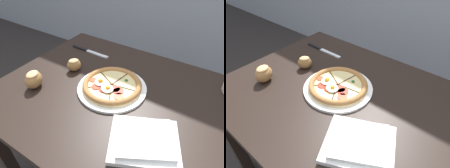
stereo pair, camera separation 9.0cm
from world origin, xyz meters
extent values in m
cube|color=black|center=(0.00, 0.00, 0.71)|extent=(1.12, 0.85, 0.03)
cube|color=black|center=(-0.51, -0.37, 0.35)|extent=(0.06, 0.06, 0.70)
cube|color=black|center=(-0.51, 0.37, 0.35)|extent=(0.06, 0.06, 0.70)
cylinder|color=white|center=(-0.05, 0.02, 0.74)|extent=(0.32, 0.32, 0.01)
cylinder|color=#E5C684|center=(-0.05, 0.02, 0.75)|extent=(0.27, 0.27, 0.01)
cylinder|color=#E0CC84|center=(-0.05, 0.02, 0.75)|extent=(0.23, 0.23, 0.00)
torus|color=#A36B38|center=(-0.05, 0.02, 0.76)|extent=(0.27, 0.27, 0.03)
cube|color=#472D19|center=(-0.04, 0.08, 0.76)|extent=(0.02, 0.11, 0.00)
cube|color=#472D19|center=(-0.10, 0.05, 0.76)|extent=(0.10, 0.06, 0.00)
cube|color=#472D19|center=(-0.09, -0.02, 0.76)|extent=(0.09, 0.08, 0.00)
cube|color=#472D19|center=(-0.03, -0.03, 0.76)|extent=(0.05, 0.10, 0.00)
cube|color=#472D19|center=(0.01, 0.03, 0.76)|extent=(0.11, 0.02, 0.00)
cylinder|color=red|center=(-0.02, 0.00, 0.76)|extent=(0.05, 0.05, 0.00)
cylinder|color=red|center=(0.00, -0.01, 0.76)|extent=(0.05, 0.05, 0.00)
cylinder|color=red|center=(-0.06, -0.03, 0.76)|extent=(0.04, 0.04, 0.00)
cylinder|color=red|center=(-0.10, -0.03, 0.76)|extent=(0.04, 0.04, 0.00)
cylinder|color=red|center=(-0.14, 0.00, 0.76)|extent=(0.03, 0.03, 0.00)
cylinder|color=red|center=(0.02, -0.03, 0.76)|extent=(0.04, 0.04, 0.00)
ellipsoid|color=white|center=(-0.10, 0.00, 0.76)|extent=(0.07, 0.07, 0.01)
sphere|color=#F4AD1E|center=(-0.10, 0.00, 0.77)|extent=(0.02, 0.02, 0.02)
ellipsoid|color=white|center=(-0.05, -0.02, 0.76)|extent=(0.08, 0.08, 0.01)
sphere|color=#F4AD1E|center=(-0.04, -0.02, 0.77)|extent=(0.02, 0.02, 0.02)
cylinder|color=#477A2D|center=(-0.12, 0.00, 0.76)|extent=(0.01, 0.01, 0.00)
cylinder|color=#386B23|center=(-0.07, 0.00, 0.76)|extent=(0.01, 0.01, 0.00)
cylinder|color=#386B23|center=(0.00, 0.02, 0.76)|extent=(0.02, 0.02, 0.00)
cylinder|color=#2D5B1E|center=(-0.01, 0.08, 0.76)|extent=(0.02, 0.02, 0.00)
cylinder|color=#2D5B1E|center=(-0.08, -0.02, 0.76)|extent=(0.02, 0.02, 0.00)
cube|color=white|center=(0.20, -0.17, 0.74)|extent=(0.30, 0.28, 0.02)
cube|color=white|center=(0.20, -0.17, 0.76)|extent=(0.25, 0.24, 0.02)
ellipsoid|color=olive|center=(-0.30, 0.04, 0.76)|extent=(0.09, 0.09, 0.06)
ellipsoid|color=tan|center=(-0.30, 0.04, 0.79)|extent=(0.06, 0.07, 0.02)
ellipsoid|color=#A3703D|center=(-0.36, -0.16, 0.77)|extent=(0.09, 0.10, 0.08)
ellipsoid|color=tan|center=(-0.36, -0.16, 0.80)|extent=(0.06, 0.07, 0.02)
cube|color=silver|center=(-0.29, 0.24, 0.73)|extent=(0.15, 0.02, 0.01)
cube|color=black|center=(-0.42, 0.24, 0.73)|extent=(0.11, 0.02, 0.01)
camera|label=1|loc=(0.33, -0.58, 1.32)|focal=32.00mm
camera|label=2|loc=(0.40, -0.52, 1.32)|focal=32.00mm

